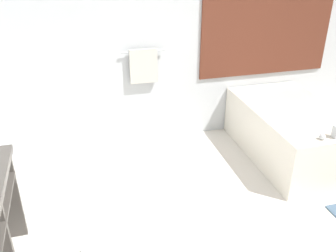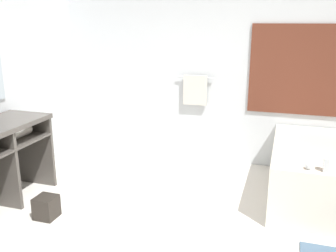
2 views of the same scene
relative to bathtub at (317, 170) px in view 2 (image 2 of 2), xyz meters
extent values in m
plane|color=silver|center=(-1.25, -1.39, -0.33)|extent=(16.00, 16.00, 0.00)
cube|color=silver|center=(-1.25, 0.84, 1.02)|extent=(7.40, 0.06, 2.70)
cube|color=brown|center=(0.00, 0.79, 0.97)|extent=(1.70, 0.02, 1.10)
cylinder|color=silver|center=(-1.55, 0.77, 0.82)|extent=(0.50, 0.02, 0.02)
cube|color=beige|center=(-1.55, 0.76, 0.65)|extent=(0.32, 0.04, 0.40)
cylinder|color=white|center=(-3.15, -1.00, 0.50)|extent=(0.38, 0.38, 0.11)
cube|color=#4C4742|center=(-3.15, -0.59, 0.09)|extent=(0.53, 0.04, 0.83)
cylinder|color=beige|center=(-3.11, -0.88, 0.39)|extent=(0.13, 0.34, 0.13)
cube|color=silver|center=(0.00, 0.00, -0.03)|extent=(0.94, 1.59, 0.59)
ellipsoid|color=white|center=(0.00, 0.00, 0.12)|extent=(0.68, 1.15, 0.30)
cube|color=silver|center=(0.00, -0.70, 0.33)|extent=(0.04, 0.07, 0.12)
sphere|color=silver|center=(-0.14, -0.70, 0.30)|extent=(0.06, 0.06, 0.06)
cube|color=#2D2823|center=(-2.54, -1.26, -0.22)|extent=(0.20, 0.20, 0.22)
camera|label=1|loc=(-2.35, -3.31, 1.98)|focal=40.00mm
camera|label=2|loc=(-0.39, -4.05, 1.56)|focal=40.00mm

